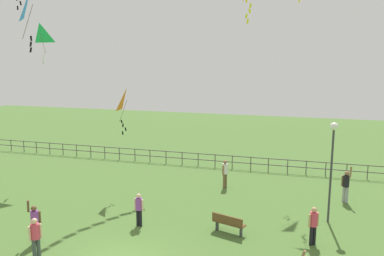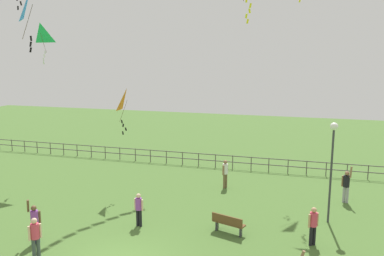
{
  "view_description": "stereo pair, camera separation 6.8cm",
  "coord_description": "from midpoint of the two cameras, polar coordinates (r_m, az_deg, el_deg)",
  "views": [
    {
      "loc": [
        6.48,
        -12.09,
        7.69
      ],
      "look_at": [
        1.14,
        6.27,
        4.21
      ],
      "focal_mm": 36.52,
      "sensor_mm": 36.0,
      "label": 1
    },
    {
      "loc": [
        6.54,
        -12.07,
        7.69
      ],
      "look_at": [
        1.14,
        6.27,
        4.21
      ],
      "focal_mm": 36.52,
      "sensor_mm": 36.0,
      "label": 2
    }
  ],
  "objects": [
    {
      "name": "kite_3",
      "position": [
        16.89,
        -22.35,
        16.23
      ],
      "size": [
        1.09,
        1.07,
        2.5
      ],
      "color": "#198CD1"
    },
    {
      "name": "kite_5",
      "position": [
        26.59,
        -21.39,
        12.67
      ],
      "size": [
        1.17,
        0.69,
        2.54
      ],
      "color": "#1EB759"
    },
    {
      "name": "person_5",
      "position": [
        23.37,
        4.77,
        -6.41
      ],
      "size": [
        0.32,
        0.48,
        1.7
      ],
      "color": "brown",
      "rests_on": "ground_plane"
    },
    {
      "name": "waterfront_railing",
      "position": [
        27.85,
        1.69,
        -4.41
      ],
      "size": [
        36.05,
        0.06,
        0.95
      ],
      "color": "#4C4742",
      "rests_on": "ground_plane"
    },
    {
      "name": "person_6",
      "position": [
        17.26,
        17.2,
        -13.16
      ],
      "size": [
        0.41,
        0.35,
        1.65
      ],
      "color": "black",
      "rests_on": "ground_plane"
    },
    {
      "name": "person_4",
      "position": [
        18.39,
        -7.87,
        -11.44
      ],
      "size": [
        0.47,
        0.29,
        1.57
      ],
      "color": "black",
      "rests_on": "ground_plane"
    },
    {
      "name": "kite_2",
      "position": [
        22.17,
        -9.59,
        3.83
      ],
      "size": [
        0.79,
        0.74,
        2.63
      ],
      "color": "orange"
    },
    {
      "name": "park_bench",
      "position": [
        17.81,
        5.22,
        -13.66
      ],
      "size": [
        1.55,
        0.85,
        0.85
      ],
      "color": "brown",
      "rests_on": "ground_plane"
    },
    {
      "name": "person_3",
      "position": [
        22.54,
        21.49,
        -7.62
      ],
      "size": [
        0.49,
        0.4,
        2.05
      ],
      "color": "#99999E",
      "rests_on": "ground_plane"
    },
    {
      "name": "lamppost",
      "position": [
        19.01,
        19.72,
        -3.21
      ],
      "size": [
        0.36,
        0.36,
        4.78
      ],
      "color": "#38383D",
      "rests_on": "ground_plane"
    },
    {
      "name": "person_1",
      "position": [
        17.88,
        -22.08,
        -12.51
      ],
      "size": [
        0.49,
        0.41,
        1.96
      ],
      "color": "navy",
      "rests_on": "ground_plane"
    },
    {
      "name": "person_2",
      "position": [
        16.57,
        -22.01,
        -14.41
      ],
      "size": [
        0.34,
        0.43,
        1.69
      ],
      "color": "#3F4C47",
      "rests_on": "ground_plane"
    }
  ]
}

